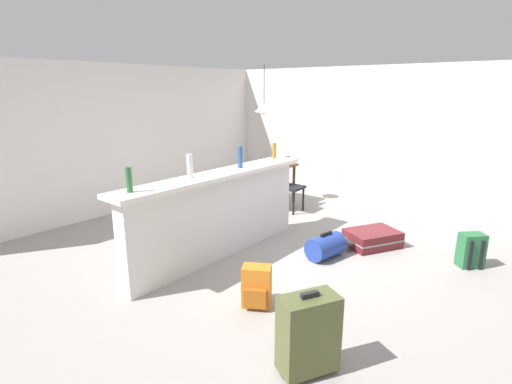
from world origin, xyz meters
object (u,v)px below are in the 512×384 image
object	(u,v)px
backpack_green	(471,251)
pendant_lamp	(264,108)
suitcase_flat_maroon	(372,238)
bottle_green	(129,180)
dining_chair_near_partition	(287,182)
duffel_bag_blue	(326,246)
dining_table	(264,170)
bottle_blue	(240,157)
suitcase_upright_olive	(308,333)
bottle_amber	(274,151)
backpack_orange	(257,287)
bottle_clear	(190,166)

from	to	relation	value
backpack_green	pendant_lamp	bearing A→B (deg)	80.96
suitcase_flat_maroon	bottle_green	bearing A→B (deg)	153.05
dining_chair_near_partition	duffel_bag_blue	xyz separation A→B (m)	(-1.37, -1.56, -0.36)
suitcase_flat_maroon	dining_table	bearing A→B (deg)	74.89
bottle_blue	bottle_green	bearing A→B (deg)	179.21
suitcase_upright_olive	duffel_bag_blue	size ratio (longest dim) A/B	1.27
bottle_green	duffel_bag_blue	bearing A→B (deg)	-28.66
suitcase_upright_olive	bottle_blue	bearing A→B (deg)	52.65
bottle_green	bottle_blue	xyz separation A→B (m)	(1.64, -0.02, 0.01)
pendant_lamp	suitcase_flat_maroon	bearing A→B (deg)	-106.25
pendant_lamp	dining_table	bearing A→B (deg)	-142.12
bottle_blue	backpack_green	size ratio (longest dim) A/B	0.68
suitcase_flat_maroon	backpack_green	world-z (taller)	backpack_green
bottle_green	bottle_amber	bearing A→B (deg)	1.33
backpack_orange	suitcase_upright_olive	size ratio (longest dim) A/B	0.63
bottle_green	bottle_clear	bearing A→B (deg)	2.28
bottle_clear	dining_chair_near_partition	world-z (taller)	bottle_clear
bottle_blue	backpack_orange	size ratio (longest dim) A/B	0.68
dining_chair_near_partition	bottle_clear	bearing A→B (deg)	-170.84
backpack_orange	suitcase_upright_olive	distance (m)	1.03
bottle_blue	dining_table	distance (m)	2.14
bottle_green	dining_chair_near_partition	size ratio (longest dim) A/B	0.28
bottle_clear	dining_chair_near_partition	size ratio (longest dim) A/B	0.29
dining_table	suitcase_upright_olive	world-z (taller)	dining_table
backpack_orange	backpack_green	xyz separation A→B (m)	(2.34, -1.43, 0.00)
bottle_clear	pendant_lamp	world-z (taller)	pendant_lamp
dining_chair_near_partition	pendant_lamp	size ratio (longest dim) A/B	1.09
dining_table	dining_chair_near_partition	bearing A→B (deg)	-92.84
dining_chair_near_partition	backpack_green	bearing A→B (deg)	-99.06
bottle_green	pendant_lamp	size ratio (longest dim) A/B	0.30
duffel_bag_blue	bottle_amber	bearing A→B (deg)	68.76
suitcase_flat_maroon	bottle_amber	bearing A→B (deg)	101.24
pendant_lamp	backpack_green	xyz separation A→B (m)	(-0.58, -3.63, -1.56)
suitcase_upright_olive	backpack_green	size ratio (longest dim) A/B	1.60
bottle_amber	suitcase_flat_maroon	size ratio (longest dim) A/B	0.26
dining_chair_near_partition	suitcase_upright_olive	xyz separation A→B (m)	(-3.32, -2.51, -0.19)
dining_table	dining_chair_near_partition	distance (m)	0.56
backpack_orange	suitcase_upright_olive	bearing A→B (deg)	-118.68
pendant_lamp	bottle_green	bearing A→B (deg)	-163.37
dining_chair_near_partition	backpack_green	world-z (taller)	dining_chair_near_partition
dining_table	suitcase_upright_olive	size ratio (longest dim) A/B	1.64
dining_table	backpack_green	distance (m)	3.65
backpack_orange	pendant_lamp	bearing A→B (deg)	37.10
bottle_amber	suitcase_upright_olive	xyz separation A→B (m)	(-2.40, -2.12, -0.88)
bottle_clear	dining_chair_near_partition	distance (m)	2.70
bottle_blue	dining_chair_near_partition	distance (m)	1.96
suitcase_flat_maroon	suitcase_upright_olive	distance (m)	2.78
dining_chair_near_partition	suitcase_flat_maroon	world-z (taller)	dining_chair_near_partition
bottle_amber	backpack_green	xyz separation A→B (m)	(0.43, -2.65, -1.01)
backpack_green	bottle_clear	bearing A→B (deg)	128.54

